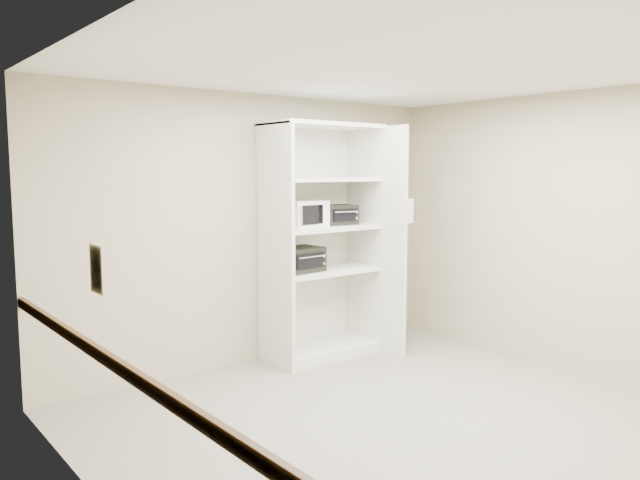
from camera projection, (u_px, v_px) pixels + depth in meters
floor at (396, 419)px, 4.90m from camera, size 4.50×4.00×0.01m
ceiling at (401, 67)px, 4.60m from camera, size 4.50×4.00×0.01m
wall_back at (256, 229)px, 6.30m from camera, size 4.50×0.02×2.70m
wall_left at (105, 281)px, 3.35m from camera, size 0.02×4.00×2.70m
wall_right at (559, 231)px, 6.14m from camera, size 0.02×4.00×2.70m
shelving_unit at (325, 249)px, 6.51m from camera, size 1.24×0.92×2.42m
microwave at (303, 214)px, 6.34m from camera, size 0.48×0.39×0.27m
toaster_oven_upper at (338, 215)px, 6.62m from camera, size 0.40×0.32×0.21m
toaster_oven_lower at (299, 259)px, 6.32m from camera, size 0.47×0.37×0.25m
paper_sign at (408, 211)px, 6.32m from camera, size 0.19×0.02×0.24m
chair_rail at (112, 362)px, 3.41m from camera, size 0.04×3.98×0.08m
wall_poster at (97, 269)px, 3.47m from camera, size 0.01×0.20×0.28m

